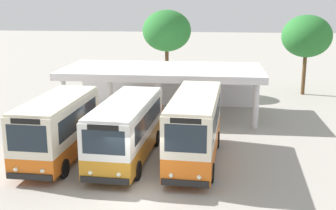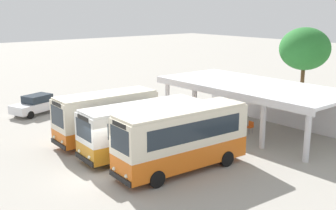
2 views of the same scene
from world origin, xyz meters
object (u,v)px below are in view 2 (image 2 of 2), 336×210
waiting_chair_end_by_column (227,120)px  waiting_chair_middle_seat (242,124)px  city_bus_second_in_row (143,127)px  parked_car_flank (36,104)px  city_bus_middle_cream (182,137)px  waiting_chair_fourth_seat (250,126)px  city_bus_nearest_orange (106,115)px  waiting_chair_second_from_end (234,122)px

waiting_chair_end_by_column → waiting_chair_middle_seat: same height
city_bus_second_in_row → parked_car_flank: 13.73m
city_bus_middle_cream → waiting_chair_fourth_seat: (-2.12, 8.34, -1.40)m
city_bus_nearest_orange → waiting_chair_end_by_column: bearing=73.7°
waiting_chair_end_by_column → city_bus_second_in_row: bearing=-84.0°
waiting_chair_end_by_column → waiting_chair_middle_seat: bearing=-1.2°
waiting_chair_middle_seat → waiting_chair_fourth_seat: size_ratio=1.00×
parked_car_flank → waiting_chair_second_from_end: bearing=35.2°
city_bus_nearest_orange → waiting_chair_end_by_column: size_ratio=8.12×
city_bus_nearest_orange → waiting_chair_middle_seat: 9.80m
city_bus_middle_cream → city_bus_nearest_orange: bearing=-175.7°
city_bus_nearest_orange → waiting_chair_fourth_seat: size_ratio=8.12×
waiting_chair_fourth_seat → waiting_chair_end_by_column: bearing=-179.4°
city_bus_second_in_row → city_bus_middle_cream: bearing=1.6°
waiting_chair_second_from_end → waiting_chair_end_by_column: bearing=178.9°
waiting_chair_middle_seat → waiting_chair_fourth_seat: (0.75, 0.05, 0.00)m
waiting_chair_fourth_seat → waiting_chair_middle_seat: bearing=-175.8°
city_bus_nearest_orange → parked_car_flank: bearing=-176.0°
city_bus_middle_cream → waiting_chair_end_by_column: bearing=117.7°
parked_car_flank → waiting_chair_middle_seat: size_ratio=5.26×
city_bus_second_in_row → city_bus_middle_cream: (3.48, 0.10, 0.19)m
city_bus_second_in_row → waiting_chair_fourth_seat: 8.64m
city_bus_second_in_row → city_bus_middle_cream: 3.48m
parked_car_flank → waiting_chair_fourth_seat: size_ratio=5.26×
waiting_chair_middle_seat → waiting_chair_end_by_column: bearing=178.8°
waiting_chair_second_from_end → waiting_chair_fourth_seat: (1.49, 0.04, 0.00)m
parked_car_flank → city_bus_second_in_row: bearing=4.7°
waiting_chair_fourth_seat → city_bus_middle_cream: bearing=-75.7°
city_bus_second_in_row → waiting_chair_end_by_column: city_bus_second_in_row is taller
city_bus_middle_cream → waiting_chair_fourth_seat: size_ratio=9.23×
waiting_chair_middle_seat → city_bus_nearest_orange: bearing=-114.9°
waiting_chair_second_from_end → waiting_chair_middle_seat: bearing=-1.3°
waiting_chair_middle_seat → parked_car_flank: bearing=-146.3°
parked_car_flank → waiting_chair_fourth_seat: 17.80m
city_bus_middle_cream → waiting_chair_second_from_end: bearing=113.5°
waiting_chair_end_by_column → parked_car_flank: bearing=-143.2°
city_bus_second_in_row → waiting_chair_fourth_seat: bearing=80.9°
waiting_chair_middle_seat → city_bus_middle_cream: bearing=-70.9°
city_bus_nearest_orange → city_bus_middle_cream: size_ratio=0.88×
waiting_chair_second_from_end → waiting_chair_middle_seat: size_ratio=1.00×
city_bus_second_in_row → waiting_chair_end_by_column: 8.55m
city_bus_nearest_orange → city_bus_second_in_row: bearing=7.0°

